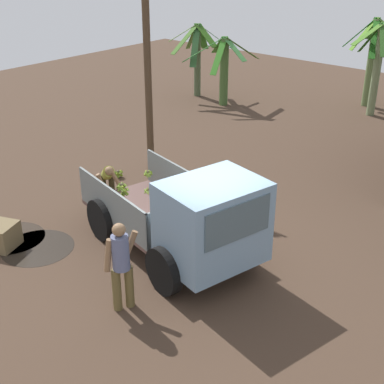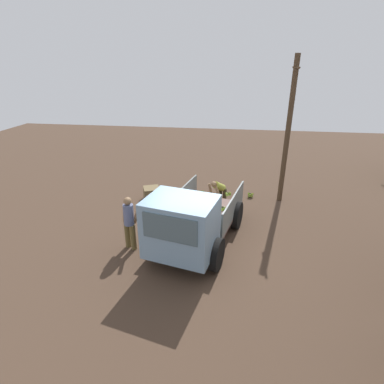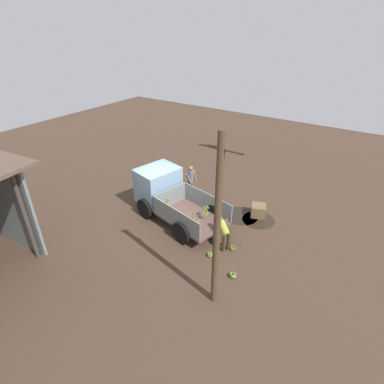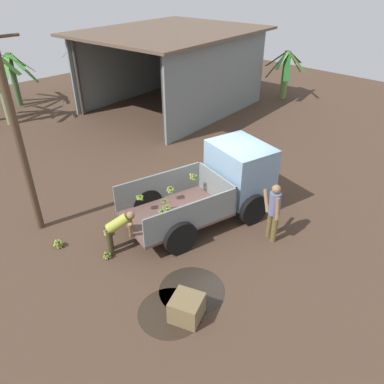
{
  "view_description": "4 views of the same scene",
  "coord_description": "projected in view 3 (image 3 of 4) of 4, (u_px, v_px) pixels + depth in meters",
  "views": [
    {
      "loc": [
        5.73,
        -7.09,
        5.91
      ],
      "look_at": [
        -0.27,
        -0.08,
        1.45
      ],
      "focal_mm": 50.0,
      "sensor_mm": 36.0,
      "label": 1
    },
    {
      "loc": [
        7.21,
        0.78,
        5.18
      ],
      "look_at": [
        -1.05,
        -0.38,
        1.53
      ],
      "focal_mm": 28.0,
      "sensor_mm": 36.0,
      "label": 2
    },
    {
      "loc": [
        -7.26,
        8.52,
        7.51
      ],
      "look_at": [
        -1.36,
        -0.33,
        1.49
      ],
      "focal_mm": 28.0,
      "sensor_mm": 36.0,
      "label": 3
    },
    {
      "loc": [
        -7.24,
        -6.22,
        6.33
      ],
      "look_at": [
        -0.96,
        0.03,
        0.92
      ],
      "focal_mm": 35.0,
      "sensor_mm": 36.0,
      "label": 4
    }
  ],
  "objects": [
    {
      "name": "banana_bunch_on_ground_2",
      "position": [
        233.0,
        275.0,
        10.07
      ],
      "size": [
        0.27,
        0.26,
        0.22
      ],
      "color": "brown",
      "rests_on": "ground"
    },
    {
      "name": "person_foreground_visitor",
      "position": [
        191.0,
        180.0,
        14.38
      ],
      "size": [
        0.42,
        0.68,
        1.66
      ],
      "rotation": [
        0.0,
        0.0,
        2.72
      ],
      "color": "brown",
      "rests_on": "ground"
    },
    {
      "name": "utility_pole",
      "position": [
        217.0,
        227.0,
        7.96
      ],
      "size": [
        1.17,
        0.19,
        5.44
      ],
      "color": "#4B3725",
      "rests_on": "ground"
    },
    {
      "name": "person_worker_loading",
      "position": [
        224.0,
        232.0,
        11.2
      ],
      "size": [
        0.84,
        0.76,
        1.16
      ],
      "rotation": [
        0.0,
        0.0,
        -0.58
      ],
      "color": "#39321B",
      "rests_on": "ground"
    },
    {
      "name": "banana_bunch_on_ground_1",
      "position": [
        210.0,
        254.0,
        11.0
      ],
      "size": [
        0.21,
        0.22,
        0.18
      ],
      "color": "brown",
      "rests_on": "ground"
    },
    {
      "name": "cargo_truck",
      "position": [
        165.0,
        192.0,
        13.14
      ],
      "size": [
        4.52,
        2.78,
        2.01
      ],
      "rotation": [
        0.0,
        0.0,
        -0.23
      ],
      "color": "brown",
      "rests_on": "ground"
    },
    {
      "name": "mud_patch_0",
      "position": [
        241.0,
        216.0,
        13.35
      ],
      "size": [
        1.5,
        1.5,
        0.01
      ],
      "primitive_type": "cylinder",
      "color": "black",
      "rests_on": "ground"
    },
    {
      "name": "mud_patch_1",
      "position": [
        258.0,
        220.0,
        13.08
      ],
      "size": [
        1.41,
        1.41,
        0.01
      ],
      "primitive_type": "cylinder",
      "color": "#2D231A",
      "rests_on": "ground"
    },
    {
      "name": "ground",
      "position": [
        163.0,
        216.0,
        13.37
      ],
      "size": [
        36.0,
        36.0,
        0.0
      ],
      "primitive_type": "plane",
      "color": "#473427"
    },
    {
      "name": "wooden_crate_0",
      "position": [
        258.0,
        210.0,
        13.26
      ],
      "size": [
        0.81,
        0.81,
        0.53
      ],
      "primitive_type": "cube",
      "rotation": [
        0.0,
        0.0,
        1.96
      ],
      "color": "brown",
      "rests_on": "ground"
    },
    {
      "name": "banana_bunch_on_ground_0",
      "position": [
        233.0,
        248.0,
        11.31
      ],
      "size": [
        0.21,
        0.21,
        0.19
      ],
      "color": "brown",
      "rests_on": "ground"
    }
  ]
}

